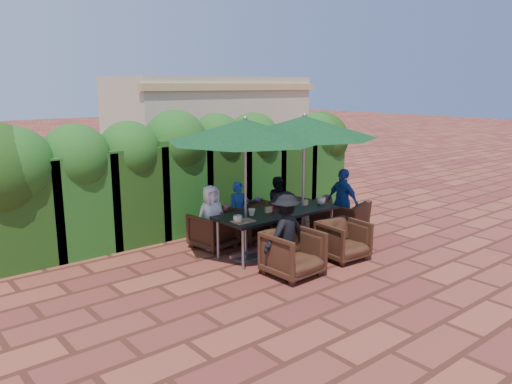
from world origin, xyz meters
TOP-DOWN VIEW (x-y plane):
  - ground at (0.00, 0.00)m, footprint 80.00×80.00m
  - dining_table at (0.23, 0.08)m, footprint 2.31×0.90m
  - umbrella_left at (-0.46, 0.12)m, footprint 2.60×2.60m
  - umbrella_right at (0.85, 0.06)m, footprint 2.64×2.64m
  - chair_far_left at (-0.54, 0.99)m, footprint 0.81×0.77m
  - chair_far_mid at (0.24, 1.04)m, footprint 0.96×0.93m
  - chair_far_right at (1.19, 1.11)m, footprint 0.90×0.87m
  - chair_near_left at (-0.37, -0.96)m, footprint 0.81×0.76m
  - chair_near_right at (0.84, -0.96)m, footprint 0.77×0.72m
  - chair_end_right at (1.92, 0.09)m, footprint 0.95×1.19m
  - adult_far_left at (-0.57, 0.99)m, footprint 0.62×0.41m
  - adult_far_mid at (0.15, 1.09)m, footprint 0.50×0.46m
  - adult_far_right at (1.11, 1.00)m, footprint 0.57×0.37m
  - adult_near_left at (-0.40, -0.79)m, footprint 0.90×0.50m
  - adult_end_right at (1.96, 0.03)m, footprint 0.44×0.81m
  - child_left at (-0.16, 1.05)m, footprint 0.28×0.23m
  - child_right at (0.68, 1.14)m, footprint 0.31×0.27m
  - pedestrian_a at (1.81, 4.16)m, footprint 1.72×0.98m
  - pedestrian_b at (2.52, 4.38)m, footprint 1.01×0.76m
  - pedestrian_c at (3.27, 4.33)m, footprint 1.07×1.18m
  - cup_a at (-0.78, -0.08)m, footprint 0.15×0.15m
  - cup_b at (-0.32, 0.12)m, footprint 0.12×0.12m
  - cup_c at (0.22, -0.14)m, footprint 0.16×0.16m
  - cup_d at (0.70, 0.19)m, footprint 0.16×0.16m
  - cup_e at (1.22, -0.06)m, footprint 0.17×0.17m
  - ketchup_bottle at (0.14, 0.10)m, footprint 0.04×0.04m
  - sauce_bottle at (0.11, 0.21)m, footprint 0.04×0.04m
  - serving_tray at (-0.68, -0.10)m, footprint 0.35×0.25m
  - number_block_left at (0.05, 0.10)m, footprint 0.12×0.06m
  - number_block_right at (0.92, 0.07)m, footprint 0.12×0.06m
  - hedge_wall at (-0.27, 2.32)m, footprint 9.10×1.60m
  - building at (3.50, 6.99)m, footprint 6.20×3.08m

SIDE VIEW (x-z plane):
  - ground at x=0.00m, z-range 0.00..0.00m
  - child_left at x=-0.16m, z-range 0.00..0.73m
  - chair_far_left at x=-0.54m, z-range 0.00..0.73m
  - chair_near_right at x=0.84m, z-range 0.00..0.74m
  - child_right at x=0.68m, z-range 0.00..0.75m
  - chair_far_right at x=1.19m, z-range 0.00..0.76m
  - chair_far_mid at x=0.24m, z-range 0.00..0.80m
  - chair_near_left at x=-0.37m, z-range 0.00..0.81m
  - chair_end_right at x=1.92m, z-range 0.00..0.90m
  - adult_far_mid at x=0.15m, z-range 0.00..1.14m
  - adult_far_right at x=1.11m, z-range 0.00..1.14m
  - adult_far_left at x=-0.57m, z-range 0.00..1.18m
  - adult_near_left at x=-0.40m, z-range 0.00..1.33m
  - adult_end_right at x=1.96m, z-range 0.00..1.34m
  - dining_table at x=0.23m, z-range 0.30..1.05m
  - serving_tray at x=-0.68m, z-range 0.75..0.77m
  - number_block_left at x=0.05m, z-range 0.75..0.85m
  - number_block_right at x=0.92m, z-range 0.75..0.85m
  - cup_b at x=-0.32m, z-range 0.75..0.87m
  - cup_a at x=-0.78m, z-range 0.75..0.87m
  - cup_c at x=0.22m, z-range 0.75..0.87m
  - cup_e at x=1.22m, z-range 0.75..0.89m
  - cup_d at x=0.70m, z-range 0.75..0.90m
  - ketchup_bottle at x=0.14m, z-range 0.75..0.92m
  - sauce_bottle at x=0.11m, z-range 0.75..0.92m
  - pedestrian_c at x=3.27m, z-range 0.00..1.72m
  - pedestrian_a at x=1.81m, z-range 0.00..1.74m
  - pedestrian_b at x=2.52m, z-range 0.00..1.87m
  - hedge_wall at x=-0.27m, z-range 0.11..2.58m
  - building at x=3.50m, z-range 0.01..3.21m
  - umbrella_left at x=-0.46m, z-range 0.98..3.44m
  - umbrella_right at x=0.85m, z-range 0.98..3.44m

